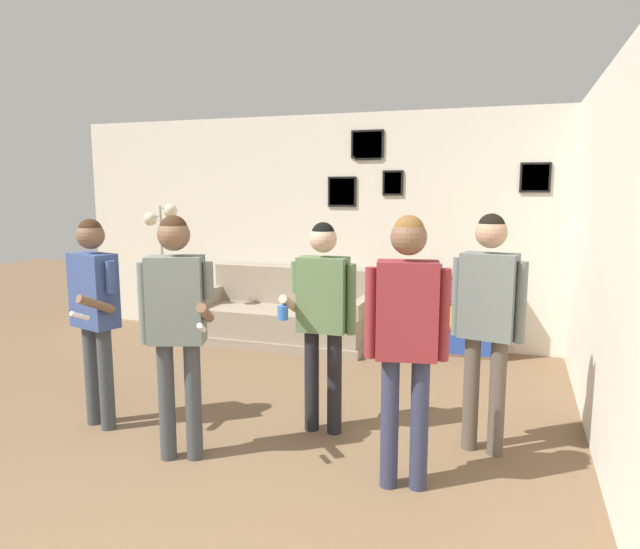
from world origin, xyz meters
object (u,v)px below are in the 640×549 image
Objects in this scene: couch at (283,319)px; floor_lamp at (162,247)px; person_spectator_near_bookshelf at (407,325)px; person_watcher_holding_cup at (323,307)px; person_spectator_far_right at (488,309)px; person_player_foreground_left at (94,302)px; drinking_cup at (439,268)px; person_player_foreground_center at (177,313)px; bookshelf at (456,314)px.

couch is 1.26× the size of floor_lamp.
floor_lamp is 0.99× the size of person_spectator_near_bookshelf.
person_watcher_holding_cup is 0.95× the size of person_spectator_near_bookshelf.
couch is 3.36m from person_spectator_far_right.
person_spectator_far_right reaches higher than person_watcher_holding_cup.
person_player_foreground_left reaches higher than person_watcher_holding_cup.
person_watcher_holding_cup is at bearing -34.83° from floor_lamp.
person_spectator_near_bookshelf is at bearing -123.08° from person_spectator_far_right.
couch is at bearing 137.64° from person_spectator_far_right.
drinking_cup is (0.53, 2.45, -0.02)m from person_watcher_holding_cup.
floor_lamp is 3.16m from person_player_foreground_center.
drinking_cup is (1.31, 3.19, -0.07)m from person_player_foreground_center.
floor_lamp is at bearing 145.17° from person_watcher_holding_cup.
floor_lamp reaches higher than couch.
person_watcher_holding_cup is (0.77, 0.73, -0.05)m from person_player_foreground_center.
person_spectator_far_right is 2.49m from drinking_cup.
person_player_foreground_left is 2.88m from person_spectator_far_right.
person_spectator_far_right is at bearing 21.88° from person_player_foreground_center.
floor_lamp is at bearing -162.37° from couch.
person_player_foreground_center is (1.85, -2.56, -0.13)m from floor_lamp.
person_watcher_holding_cup is (1.26, -2.26, 0.68)m from couch.
person_player_foreground_left is at bearing 163.45° from person_player_foreground_center.
person_watcher_holding_cup is at bearing -60.87° from couch.
person_spectator_far_right is (1.17, 0.05, 0.05)m from person_watcher_holding_cup.
floor_lamp is 4.15m from person_spectator_near_bookshelf.
couch is 3.12m from person_player_foreground_center.
person_spectator_far_right is (3.79, -1.78, -0.13)m from floor_lamp.
floor_lamp is 1.00× the size of person_player_foreground_center.
person_watcher_holding_cup is (2.62, -1.82, -0.18)m from floor_lamp.
person_player_foreground_left is 0.97× the size of person_spectator_far_right.
couch is at bearing 124.72° from person_spectator_near_bookshelf.
person_watcher_holding_cup is at bearing -106.83° from bookshelf.
person_player_foreground_left is at bearing -98.45° from couch.
floor_lamp is 0.99× the size of person_spectator_far_right.
person_spectator_far_right is (0.43, 0.66, -0.01)m from person_spectator_near_bookshelf.
bookshelf is 0.66× the size of person_player_foreground_center.
couch is 2.84m from person_player_foreground_left.
person_spectator_near_bookshelf is (3.36, -2.44, -0.12)m from floor_lamp.
person_player_foreground_center is at bearing -112.29° from drinking_cup.
bookshelf is 2.62m from person_watcher_holding_cup.
person_player_foreground_center is at bearing -80.77° from couch.
person_player_foreground_center is at bearing -158.12° from person_spectator_far_right.
person_spectator_near_bookshelf reaches higher than drinking_cup.
person_watcher_holding_cup is (1.66, 0.47, -0.01)m from person_player_foreground_left.
person_watcher_holding_cup is at bearing -177.70° from person_spectator_far_right.
person_player_foreground_left is 2.40m from person_spectator_near_bookshelf.
person_player_foreground_center reaches higher than couch.
person_spectator_near_bookshelf reaches higher than floor_lamp.
couch is 1.92m from drinking_cup.
person_player_foreground_center is at bearing -115.43° from bookshelf.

